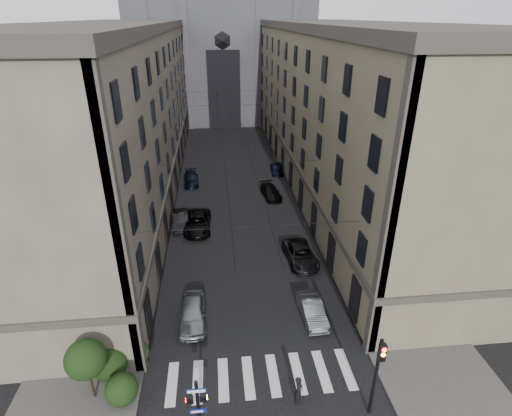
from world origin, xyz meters
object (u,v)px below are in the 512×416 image
object	(u,v)px
traffic_light_right	(377,369)
car_right_midnear	(300,255)
car_left_near	(193,313)
car_right_midfar	(271,192)
car_left_far	(191,179)
pedestrian	(299,390)
car_right_near	(312,310)
gothic_tower	(220,25)
pedestrian_signal_left	(198,406)
car_left_midnear	(181,220)
car_right_far	(277,168)
car_left_midfar	(198,223)

from	to	relation	value
traffic_light_right	car_right_midnear	size ratio (longest dim) A/B	1.01
car_left_near	car_right_midfar	xyz separation A→B (m)	(8.40, 20.69, -0.12)
car_left_near	car_left_far	world-z (taller)	car_left_near
pedestrian	traffic_light_right	bearing A→B (deg)	-86.21
car_right_near	car_right_midnear	xyz separation A→B (m)	(0.67, 7.16, 0.03)
gothic_tower	car_left_near	xyz separation A→B (m)	(-4.20, -64.77, -17.02)
car_right_near	traffic_light_right	bearing A→B (deg)	-82.40
pedestrian_signal_left	pedestrian	distance (m)	5.75
gothic_tower	car_left_midnear	xyz separation A→B (m)	(-5.93, -50.48, -17.07)
traffic_light_right	car_right_near	bearing A→B (deg)	100.12
car_right_far	car_right_midnear	bearing A→B (deg)	-89.56
gothic_tower	car_right_near	distance (m)	67.54
gothic_tower	traffic_light_right	bearing A→B (deg)	-85.62
gothic_tower	car_right_midnear	bearing A→B (deg)	-85.20
car_right_near	car_right_midnear	world-z (taller)	car_right_midnear
car_right_midfar	pedestrian	distance (m)	27.98
car_right_midfar	pedestrian	size ratio (longest dim) A/B	2.41
car_right_midnear	pedestrian	bearing A→B (deg)	-106.56
traffic_light_right	pedestrian	distance (m)	4.55
gothic_tower	car_left_midnear	distance (m)	53.62
car_right_near	pedestrian	bearing A→B (deg)	-111.61
car_left_far	pedestrian_signal_left	bearing A→B (deg)	-91.33
car_left_midfar	car_right_far	bearing A→B (deg)	56.64
car_left_midnear	car_left_near	bearing A→B (deg)	-88.37
car_left_midfar	car_right_far	size ratio (longest dim) A/B	1.41
car_left_near	car_left_far	size ratio (longest dim) A/B	1.01
traffic_light_right	pedestrian_signal_left	bearing A→B (deg)	-177.36
gothic_tower	traffic_light_right	world-z (taller)	gothic_tower
car_left_midnear	traffic_light_right	bearing A→B (deg)	-68.20
car_left_midfar	car_right_midnear	distance (m)	11.35
traffic_light_right	car_right_far	distance (m)	36.98
traffic_light_right	car_left_far	distance (m)	35.96
car_left_midnear	car_right_near	xyz separation A→B (m)	(10.13, -14.71, -0.04)
car_left_midnear	car_right_midfar	size ratio (longest dim) A/B	0.98
gothic_tower	traffic_light_right	distance (m)	74.67
car_left_far	car_left_midfar	bearing A→B (deg)	-89.00
car_right_far	car_right_midfar	bearing A→B (deg)	-100.10
car_right_near	pedestrian_signal_left	bearing A→B (deg)	-135.56
gothic_tower	car_right_midfar	size ratio (longest dim) A/B	12.83
pedestrian_signal_left	pedestrian	size ratio (longest dim) A/B	2.13
gothic_tower	car_left_midfar	distance (m)	54.13
car_right_midfar	gothic_tower	bearing A→B (deg)	87.75
car_left_midnear	car_right_far	size ratio (longest dim) A/B	1.12
gothic_tower	pedestrian_signal_left	xyz separation A→B (m)	(-3.51, -73.46, -15.48)
car_right_midnear	car_right_far	size ratio (longest dim) A/B	1.30
car_right_midnear	car_right_far	bearing A→B (deg)	82.25
car_right_far	pedestrian	world-z (taller)	pedestrian
car_left_midnear	car_left_far	size ratio (longest dim) A/B	0.97
car_left_far	car_right_midfar	bearing A→B (deg)	-32.87
car_left_far	car_right_midnear	xyz separation A→B (m)	(10.23, -19.15, 0.05)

